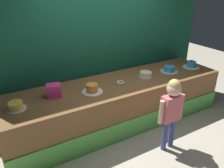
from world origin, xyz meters
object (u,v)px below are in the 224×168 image
Objects in this scene: child_figure at (172,106)px; pink_box at (54,91)px; cake_far_left at (16,106)px; cake_right at (169,69)px; cake_far_right at (191,65)px; donut at (120,82)px; cake_left at (92,89)px; cake_center at (146,74)px.

child_figure is 1.79m from pink_box.
cake_far_left is 2.86m from cake_right.
child_figure reaches higher than pink_box.
cake_right is at bearing 175.70° from cake_far_right.
donut is at bearing 178.79° from cake_far_right.
cake_left is at bearing -179.40° from cake_far_right.
cake_left is 0.95× the size of cake_right.
cake_far_left reaches higher than donut.
cake_center is at bearing 176.78° from cake_far_right.
pink_box is 1.72m from cake_center.
pink_box is 2.86m from cake_far_right.
cake_far_right is (1.14, -0.06, 0.01)m from cake_center.
cake_left and cake_right have the same top height.
pink_box is 1.50× the size of donut.
cake_far_left is at bearing -168.49° from pink_box.
cake_right is (2.86, 0.03, -0.00)m from cake_far_left.
pink_box is 0.59m from cake_left.
donut is 0.40× the size of cake_right.
cake_right reaches higher than cake_center.
donut is at bearing 105.29° from child_figure.
cake_center reaches higher than donut.
cake_far_left is (-1.72, -0.02, 0.03)m from donut.
child_figure reaches higher than cake_far_right.
cake_far_right is (3.43, -0.02, 0.00)m from cake_far_left.
cake_far_right is at bearing 0.60° from cake_left.
cake_far_left is 0.77× the size of cake_right.
cake_center is 0.57m from cake_right.
child_figure is 1.26m from cake_left.
cake_far_right is (1.45, 0.95, 0.09)m from child_figure.
child_figure is at bearing -106.52° from cake_center.
cake_far_left reaches higher than cake_center.
pink_box is at bearing 177.75° from cake_right.
child_figure is 4.30× the size of cake_far_left.
pink_box is 2.29m from cake_right.
cake_right is at bearing 2.23° from cake_left.
child_figure is at bearing -146.62° from cake_far_right.
cake_right is (1.72, 0.07, -0.01)m from cake_left.
cake_far_right reaches higher than cake_center.
cake_center is at bearing 2.81° from donut.
cake_far_right is at bearing -0.27° from cake_far_left.
cake_left is at bearing -15.32° from pink_box.
cake_far_left is at bearing 177.99° from cake_left.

